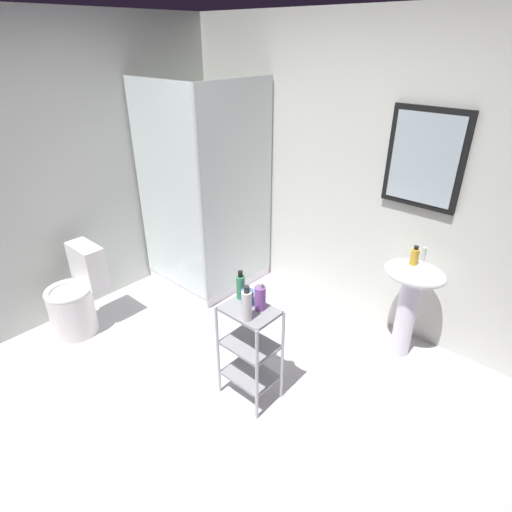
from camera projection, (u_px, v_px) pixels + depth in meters
ground_plane at (199, 414)px, 2.88m from camera, size 4.20×4.20×0.02m
wall_back at (357, 176)px, 3.49m from camera, size 4.20×0.14×2.50m
wall_left at (38, 182)px, 3.38m from camera, size 0.10×4.20×2.50m
shower_stall at (208, 242)px, 4.19m from camera, size 0.92×0.92×2.00m
pedestal_sink at (411, 292)px, 3.16m from camera, size 0.46×0.37×0.81m
sink_faucet at (424, 254)px, 3.11m from camera, size 0.03×0.03×0.10m
toilet at (76, 298)px, 3.56m from camera, size 0.37×0.49×0.76m
storage_cart at (250, 346)px, 2.83m from camera, size 0.38×0.28×0.74m
hand_soap_bottle at (415, 256)px, 3.04m from camera, size 0.06×0.06×0.15m
conditioner_bottle_purple at (260, 297)px, 2.65m from camera, size 0.07×0.07×0.20m
lotion_bottle_white at (247, 305)px, 2.54m from camera, size 0.06×0.06×0.24m
body_wash_bottle_green at (241, 286)px, 2.76m from camera, size 0.06×0.06×0.20m
rinse_cup at (247, 298)px, 2.71m from camera, size 0.08×0.08×0.11m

